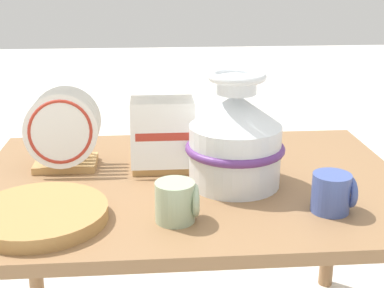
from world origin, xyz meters
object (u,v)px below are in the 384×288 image
object	(u,v)px
ceramic_vase	(235,137)
mug_cobalt_glaze	(333,193)
dish_rack_square_plates	(163,143)
wicker_charger_stack	(40,215)
dish_rack_round_plates	(64,135)
mug_sage_glaze	(177,201)

from	to	relation	value
ceramic_vase	mug_cobalt_glaze	world-z (taller)	ceramic_vase
dish_rack_square_plates	wicker_charger_stack	bearing A→B (deg)	-132.43
dish_rack_round_plates	mug_cobalt_glaze	size ratio (longest dim) A/B	2.23
ceramic_vase	mug_sage_glaze	xyz separation A→B (m)	(-0.18, -0.22, -0.09)
dish_rack_square_plates	wicker_charger_stack	distance (m)	0.47
ceramic_vase	wicker_charger_stack	bearing A→B (deg)	-158.77
ceramic_vase	dish_rack_round_plates	distance (m)	0.53
mug_cobalt_glaze	ceramic_vase	bearing A→B (deg)	138.10
dish_rack_round_plates	dish_rack_square_plates	bearing A→B (deg)	-4.93
wicker_charger_stack	mug_cobalt_glaze	distance (m)	0.74
ceramic_vase	wicker_charger_stack	size ratio (longest dim) A/B	0.98
dish_rack_round_plates	mug_cobalt_glaze	world-z (taller)	dish_rack_round_plates
mug_cobalt_glaze	dish_rack_round_plates	bearing A→B (deg)	153.11
ceramic_vase	mug_sage_glaze	world-z (taller)	ceramic_vase
ceramic_vase	mug_cobalt_glaze	bearing A→B (deg)	-41.90
dish_rack_round_plates	mug_cobalt_glaze	bearing A→B (deg)	-26.89
wicker_charger_stack	dish_rack_round_plates	bearing A→B (deg)	88.59
ceramic_vase	dish_rack_square_plates	world-z (taller)	ceramic_vase
dish_rack_square_plates	mug_sage_glaze	bearing A→B (deg)	-86.16
dish_rack_round_plates	wicker_charger_stack	xyz separation A→B (m)	(-0.01, -0.37, -0.09)
ceramic_vase	dish_rack_square_plates	size ratio (longest dim) A/B	1.53
dish_rack_square_plates	mug_cobalt_glaze	world-z (taller)	dish_rack_square_plates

